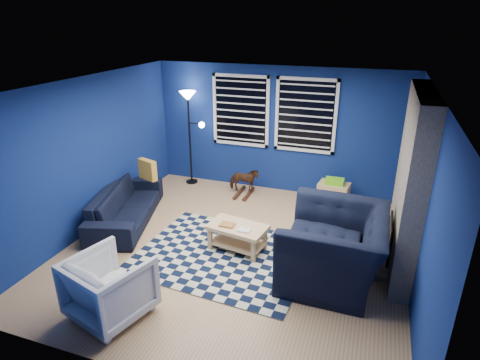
# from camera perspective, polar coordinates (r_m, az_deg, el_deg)

# --- Properties ---
(floor) EXTENTS (5.00, 5.00, 0.00)m
(floor) POSITION_cam_1_polar(r_m,az_deg,el_deg) (6.29, -0.83, -9.89)
(floor) COLOR tan
(floor) RESTS_ON ground
(ceiling) EXTENTS (5.00, 5.00, 0.00)m
(ceiling) POSITION_cam_1_polar(r_m,az_deg,el_deg) (5.39, -0.97, 13.21)
(ceiling) COLOR white
(ceiling) RESTS_ON wall_back
(wall_back) EXTENTS (5.00, 0.00, 5.00)m
(wall_back) POSITION_cam_1_polar(r_m,az_deg,el_deg) (8.00, 5.30, 7.00)
(wall_back) COLOR navy
(wall_back) RESTS_ON floor
(wall_left) EXTENTS (0.00, 5.00, 5.00)m
(wall_left) POSITION_cam_1_polar(r_m,az_deg,el_deg) (6.94, -20.71, 3.21)
(wall_left) COLOR navy
(wall_left) RESTS_ON floor
(wall_right) EXTENTS (0.00, 5.00, 5.00)m
(wall_right) POSITION_cam_1_polar(r_m,az_deg,el_deg) (5.46, 24.61, -2.50)
(wall_right) COLOR navy
(wall_right) RESTS_ON floor
(fireplace) EXTENTS (0.65, 2.00, 2.50)m
(fireplace) POSITION_cam_1_polar(r_m,az_deg,el_deg) (5.93, 22.87, -0.87)
(fireplace) COLOR gray
(fireplace) RESTS_ON floor
(window_left) EXTENTS (1.17, 0.06, 1.42)m
(window_left) POSITION_cam_1_polar(r_m,az_deg,el_deg) (8.08, 0.09, 9.82)
(window_left) COLOR black
(window_left) RESTS_ON wall_back
(window_right) EXTENTS (1.17, 0.06, 1.42)m
(window_right) POSITION_cam_1_polar(r_m,az_deg,el_deg) (7.77, 9.30, 9.00)
(window_right) COLOR black
(window_right) RESTS_ON wall_back
(tv) EXTENTS (0.07, 1.00, 0.58)m
(tv) POSITION_cam_1_polar(r_m,az_deg,el_deg) (7.29, 23.36, 4.93)
(tv) COLOR black
(tv) RESTS_ON wall_right
(rug) EXTENTS (2.63, 2.17, 0.02)m
(rug) POSITION_cam_1_polar(r_m,az_deg,el_deg) (6.16, -2.35, -10.62)
(rug) COLOR black
(rug) RESTS_ON floor
(sofa) EXTENTS (2.23, 1.37, 0.61)m
(sofa) POSITION_cam_1_polar(r_m,az_deg,el_deg) (7.25, -15.91, -3.47)
(sofa) COLOR black
(sofa) RESTS_ON floor
(armchair_big) EXTENTS (1.51, 1.33, 0.97)m
(armchair_big) POSITION_cam_1_polar(r_m,az_deg,el_deg) (5.58, 13.19, -9.24)
(armchair_big) COLOR black
(armchair_big) RESTS_ON floor
(armchair_bent) EXTENTS (1.05, 1.07, 0.78)m
(armchair_bent) POSITION_cam_1_polar(r_m,az_deg,el_deg) (5.13, -18.01, -14.26)
(armchair_bent) COLOR gray
(armchair_bent) RESTS_ON floor
(rocking_horse) EXTENTS (0.39, 0.63, 0.50)m
(rocking_horse) POSITION_cam_1_polar(r_m,az_deg,el_deg) (7.98, 0.56, -0.02)
(rocking_horse) COLOR #472317
(rocking_horse) RESTS_ON floor
(coffee_table) EXTENTS (0.95, 0.64, 0.44)m
(coffee_table) POSITION_cam_1_polar(r_m,az_deg,el_deg) (6.14, -0.39, -7.47)
(coffee_table) COLOR #D3B776
(coffee_table) RESTS_ON rug
(cabinet) EXTENTS (0.60, 0.44, 0.55)m
(cabinet) POSITION_cam_1_polar(r_m,az_deg,el_deg) (7.73, 13.12, -1.99)
(cabinet) COLOR #D3B776
(cabinet) RESTS_ON floor
(floor_lamp) EXTENTS (0.53, 0.33, 1.96)m
(floor_lamp) POSITION_cam_1_polar(r_m,az_deg,el_deg) (8.28, -7.24, 9.97)
(floor_lamp) COLOR black
(floor_lamp) RESTS_ON floor
(throw_pillow) EXTENTS (0.40, 0.24, 0.36)m
(throw_pillow) POSITION_cam_1_polar(r_m,az_deg,el_deg) (7.39, -13.01, 1.45)
(throw_pillow) COLOR gold
(throw_pillow) RESTS_ON sofa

